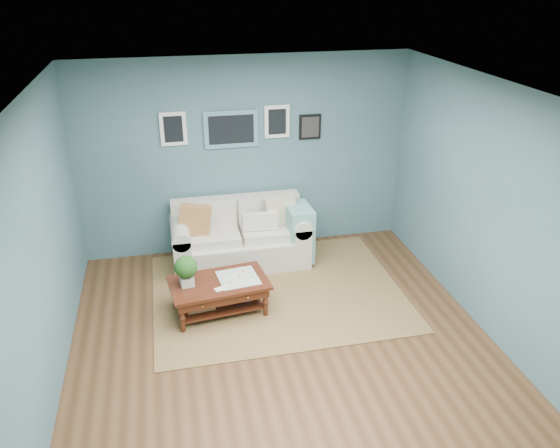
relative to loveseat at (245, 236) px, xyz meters
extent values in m
plane|color=brown|center=(0.10, -2.02, -0.39)|extent=(5.00, 5.00, 0.00)
plane|color=white|center=(0.10, -2.02, 2.31)|extent=(5.00, 5.00, 0.00)
cube|color=#3A5B63|center=(0.10, 0.48, 0.96)|extent=(4.50, 0.02, 2.70)
cube|color=#3A5B63|center=(0.10, -4.52, 0.96)|extent=(4.50, 0.02, 2.70)
cube|color=#3A5B63|center=(-2.15, -2.02, 0.96)|extent=(0.02, 5.00, 2.70)
cube|color=#3A5B63|center=(2.35, -2.02, 0.96)|extent=(0.02, 5.00, 2.70)
cube|color=slate|center=(-0.08, 0.45, 1.36)|extent=(0.72, 0.03, 0.50)
cube|color=black|center=(-0.08, 0.43, 1.36)|extent=(0.60, 0.01, 0.38)
cube|color=white|center=(-0.83, 0.45, 1.41)|extent=(0.34, 0.03, 0.44)
cube|color=white|center=(0.54, 0.45, 1.43)|extent=(0.34, 0.03, 0.44)
cube|color=black|center=(1.00, 0.45, 1.33)|extent=(0.30, 0.03, 0.34)
cube|color=brown|center=(0.25, -0.88, -0.38)|extent=(3.05, 2.44, 0.01)
cube|color=beige|center=(-0.08, -0.03, -0.19)|extent=(1.34, 0.83, 0.40)
cube|color=beige|center=(-0.08, 0.29, 0.24)|extent=(1.76, 0.21, 0.45)
cube|color=beige|center=(-0.87, -0.03, -0.09)|extent=(0.23, 0.83, 0.59)
cube|color=beige|center=(0.70, -0.03, -0.09)|extent=(0.23, 0.83, 0.59)
cylinder|color=beige|center=(-0.87, -0.03, 0.20)|extent=(0.25, 0.83, 0.25)
cylinder|color=beige|center=(0.70, -0.03, 0.20)|extent=(0.25, 0.83, 0.25)
cube|color=beige|center=(-0.44, -0.09, 0.07)|extent=(0.68, 0.53, 0.12)
cube|color=beige|center=(0.28, -0.09, 0.07)|extent=(0.68, 0.53, 0.12)
cube|color=beige|center=(-0.44, 0.17, 0.30)|extent=(0.68, 0.11, 0.34)
cube|color=beige|center=(0.28, 0.17, 0.30)|extent=(0.68, 0.11, 0.34)
cube|color=#BF6B38|center=(-0.67, -0.08, 0.34)|extent=(0.46, 0.16, 0.45)
cube|color=silver|center=(0.49, -0.02, 0.34)|extent=(0.45, 0.17, 0.44)
cube|color=beige|center=(0.18, -0.13, 0.26)|extent=(0.47, 0.11, 0.23)
cube|color=#6FA3A5|center=(0.70, -0.15, 0.05)|extent=(0.32, 0.52, 0.76)
cube|color=#36180C|center=(-0.50, -1.16, 0.01)|extent=(1.19, 0.78, 0.04)
cube|color=#36180C|center=(-0.50, -1.16, -0.06)|extent=(1.10, 0.70, 0.11)
cube|color=#36180C|center=(-0.50, -1.16, -0.28)|extent=(1.00, 0.59, 0.02)
sphere|color=gold|center=(-0.72, -1.49, -0.06)|extent=(0.03, 0.03, 0.03)
sphere|color=gold|center=(-0.20, -1.43, -0.06)|extent=(0.03, 0.03, 0.03)
cylinder|color=#36180C|center=(-0.95, -1.47, -0.20)|extent=(0.06, 0.06, 0.38)
cylinder|color=#36180C|center=(0.01, -1.35, -0.20)|extent=(0.06, 0.06, 0.38)
cylinder|color=#36180C|center=(-1.01, -0.97, -0.20)|extent=(0.06, 0.06, 0.38)
cylinder|color=#36180C|center=(-0.05, -0.85, -0.20)|extent=(0.06, 0.06, 0.38)
cube|color=beige|center=(-0.85, -1.16, 0.09)|extent=(0.17, 0.17, 0.11)
sphere|color=#1B4615|center=(-0.85, -1.16, 0.26)|extent=(0.26, 0.26, 0.26)
cube|color=beige|center=(-0.27, -1.13, 0.03)|extent=(0.50, 0.50, 0.01)
cube|color=tan|center=(-0.73, -1.19, -0.18)|extent=(0.34, 0.26, 0.19)
cube|color=#24478D|center=(-0.24, -1.11, -0.22)|extent=(0.24, 0.19, 0.10)
camera|label=1|loc=(-0.96, -6.57, 3.32)|focal=35.00mm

